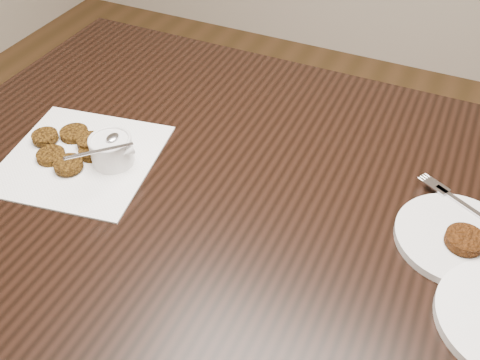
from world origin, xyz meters
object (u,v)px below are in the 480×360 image
napkin (81,158)px  sauce_ramekin (109,138)px  table (271,313)px  plate_with_patty (458,235)px

napkin → sauce_ramekin: bearing=15.0°
napkin → sauce_ramekin: sauce_ramekin is taller
napkin → sauce_ramekin: (0.07, 0.02, 0.06)m
napkin → sauce_ramekin: 0.09m
table → napkin: size_ratio=5.12×
sauce_ramekin → plate_with_patty: (0.66, 0.07, -0.05)m
table → sauce_ramekin: 0.56m
table → plate_with_patty: plate_with_patty is taller
napkin → plate_with_patty: plate_with_patty is taller
table → plate_with_patty: bearing=5.6°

